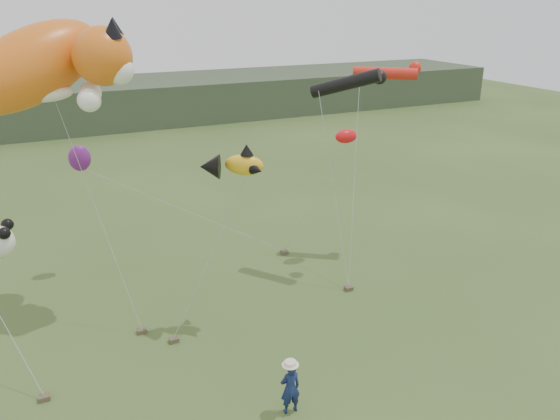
# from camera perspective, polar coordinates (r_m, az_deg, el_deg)

# --- Properties ---
(ground) EXTENTS (120.00, 120.00, 0.00)m
(ground) POSITION_cam_1_polar(r_m,az_deg,el_deg) (18.61, 1.54, -17.94)
(ground) COLOR #385123
(ground) RESTS_ON ground
(headland) EXTENTS (90.00, 13.00, 4.00)m
(headland) POSITION_cam_1_polar(r_m,az_deg,el_deg) (58.54, -21.38, 10.03)
(headland) COLOR #2D3D28
(headland) RESTS_ON ground
(festival_attendant) EXTENTS (0.65, 0.44, 1.73)m
(festival_attendant) POSITION_cam_1_polar(r_m,az_deg,el_deg) (17.17, 1.08, -18.10)
(festival_attendant) COLOR #14214C
(festival_attendant) RESTS_ON ground
(sandbag_anchors) EXTENTS (12.64, 6.67, 0.17)m
(sandbag_anchors) POSITION_cam_1_polar(r_m,az_deg,el_deg) (22.15, -7.02, -10.76)
(sandbag_anchors) COLOR brown
(sandbag_anchors) RESTS_ON ground
(cat_kite) EXTENTS (7.36, 4.45, 4.39)m
(cat_kite) POSITION_cam_1_polar(r_m,az_deg,el_deg) (21.41, -23.12, 13.75)
(cat_kite) COLOR orange
(cat_kite) RESTS_ON ground
(fish_kite) EXTENTS (2.45, 1.60, 1.18)m
(fish_kite) POSITION_cam_1_polar(r_m,az_deg,el_deg) (19.24, -5.07, 4.73)
(fish_kite) COLOR yellow
(fish_kite) RESTS_ON ground
(tube_kites) EXTENTS (5.53, 3.43, 1.39)m
(tube_kites) POSITION_cam_1_polar(r_m,az_deg,el_deg) (24.64, 9.47, 13.51)
(tube_kites) COLOR black
(tube_kites) RESTS_ON ground
(misc_kites) EXTENTS (12.26, 4.00, 1.46)m
(misc_kites) POSITION_cam_1_polar(r_m,az_deg,el_deg) (24.42, -9.33, 6.31)
(misc_kites) COLOR red
(misc_kites) RESTS_ON ground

